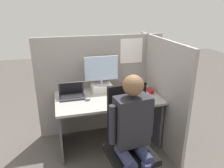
% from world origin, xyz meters
% --- Properties ---
extents(ground_plane, '(12.00, 12.00, 0.00)m').
position_xyz_m(ground_plane, '(0.00, 0.00, 0.00)').
color(ground_plane, '#514C47').
extents(cubicle_panel_back, '(1.87, 0.05, 1.47)m').
position_xyz_m(cubicle_panel_back, '(0.00, 0.79, 0.74)').
color(cubicle_panel_back, gray).
rests_on(cubicle_panel_back, ground).
extents(cubicle_panel_right, '(0.04, 1.42, 1.47)m').
position_xyz_m(cubicle_panel_right, '(0.71, 0.31, 0.74)').
color(cubicle_panel_right, gray).
rests_on(cubicle_panel_right, ground).
extents(desk, '(1.37, 0.77, 0.72)m').
position_xyz_m(desk, '(0.00, 0.38, 0.54)').
color(desk, '#9E9993').
rests_on(desk, ground).
extents(paper_box, '(0.29, 0.23, 0.09)m').
position_xyz_m(paper_box, '(-0.03, 0.63, 0.76)').
color(paper_box, white).
rests_on(paper_box, desk).
extents(monitor, '(0.47, 0.19, 0.41)m').
position_xyz_m(monitor, '(-0.03, 0.63, 1.02)').
color(monitor, '#B2B2B7').
rests_on(monitor, paper_box).
extents(laptop, '(0.33, 0.21, 0.21)m').
position_xyz_m(laptop, '(-0.46, 0.48, 0.76)').
color(laptop, '#2D2D33').
rests_on(laptop, desk).
extents(mouse, '(0.07, 0.05, 0.04)m').
position_xyz_m(mouse, '(-0.28, 0.34, 0.74)').
color(mouse, gray).
rests_on(mouse, desk).
extents(stapler, '(0.05, 0.14, 0.05)m').
position_xyz_m(stapler, '(0.61, 0.39, 0.74)').
color(stapler, '#A31919').
rests_on(stapler, desk).
extents(carrot_toy, '(0.04, 0.12, 0.04)m').
position_xyz_m(carrot_toy, '(-0.02, 0.22, 0.74)').
color(carrot_toy, orange).
rests_on(carrot_toy, desk).
extents(office_chair, '(0.54, 0.57, 1.09)m').
position_xyz_m(office_chair, '(0.06, -0.33, 0.53)').
color(office_chair, black).
rests_on(office_chair, ground).
extents(person, '(0.48, 0.45, 1.28)m').
position_xyz_m(person, '(0.04, -0.49, 0.74)').
color(person, '#282D4C').
rests_on(person, ground).
extents(coffee_mug, '(0.08, 0.08, 0.09)m').
position_xyz_m(coffee_mug, '(0.29, 0.63, 0.76)').
color(coffee_mug, '#A3332D').
rests_on(coffee_mug, desk).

